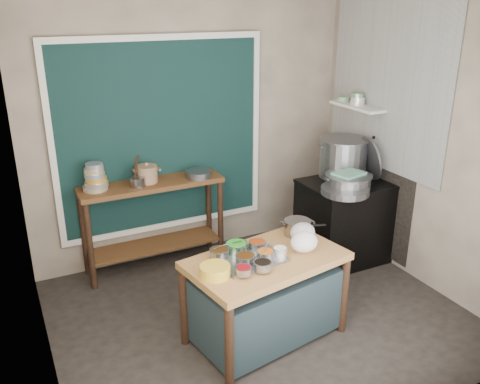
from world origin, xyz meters
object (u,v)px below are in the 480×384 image
prep_table (265,298)px  utensil_cup (137,182)px  saucepan (297,227)px  yellow_basin (215,271)px  back_counter (154,225)px  ceramic_crock (147,175)px  steamer (348,182)px  stove_block (345,222)px  stock_pot (343,158)px  condiment_tray (250,259)px

prep_table → utensil_cup: size_ratio=7.73×
saucepan → yellow_basin: bearing=-139.9°
back_counter → ceramic_crock: (-0.03, 0.02, 0.55)m
utensil_cup → ceramic_crock: 0.15m
utensil_cup → steamer: bearing=-23.5°
back_counter → yellow_basin: back_counter is taller
back_counter → stove_block: back_counter is taller
stock_pot → steamer: (-0.19, -0.35, -0.13)m
saucepan → stock_pot: bearing=56.6°
condiment_tray → yellow_basin: bearing=-163.5°
prep_table → stock_pot: 1.97m
ceramic_crock → stock_pot: (1.99, -0.56, 0.06)m
back_counter → saucepan: (0.89, -1.33, 0.34)m
back_counter → steamer: 2.03m
steamer → saucepan: bearing=-153.4°
yellow_basin → utensil_cup: (-0.12, 1.61, 0.20)m
back_counter → utensil_cup: (-0.16, -0.06, 0.52)m
prep_table → stove_block: bearing=20.8°
prep_table → stock_pot: bearing=25.0°
condiment_tray → yellow_basin: size_ratio=2.28×
steamer → stock_pot: bearing=61.3°
prep_table → condiment_tray: (-0.14, 0.01, 0.39)m
stove_block → steamer: bearing=-130.0°
prep_table → saucepan: (0.44, 0.25, 0.44)m
stove_block → utensil_cup: (-2.06, 0.67, 0.57)m
utensil_cup → stock_pot: 2.17m
condiment_tray → utensil_cup: bearing=106.9°
stock_pot → yellow_basin: bearing=-150.5°
condiment_tray → utensil_cup: (-0.46, 1.51, 0.24)m
stove_block → ceramic_crock: size_ratio=4.00×
condiment_tray → yellow_basin: yellow_basin is taller
ceramic_crock → saucepan: bearing=-55.6°
back_counter → steamer: (1.76, -0.89, 0.48)m
ceramic_crock → utensil_cup: bearing=-148.3°
stove_block → utensil_cup: bearing=161.9°
back_counter → utensil_cup: utensil_cup is taller
yellow_basin → ceramic_crock: (0.00, 1.69, 0.23)m
back_counter → yellow_basin: 1.70m
condiment_tray → stock_pot: 1.97m
back_counter → stove_block: (1.90, -0.73, -0.05)m
prep_table → utensil_cup: utensil_cup is taller
prep_table → ceramic_crock: ceramic_crock is taller
back_counter → yellow_basin: bearing=-91.3°
condiment_tray → stock_pot: bearing=31.8°
utensil_cup → stock_pot: stock_pot is taller
yellow_basin → saucepan: saucepan is taller
back_counter → stock_pot: bearing=-15.5°
ceramic_crock → stove_block: bearing=-21.1°
stove_block → saucepan: saucepan is taller
saucepan → steamer: 0.99m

